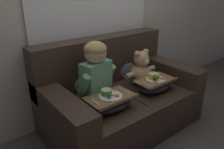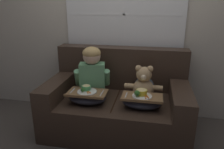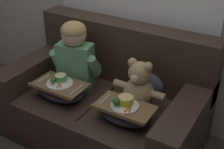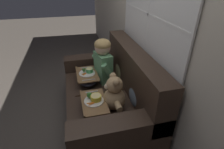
{
  "view_description": "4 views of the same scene",
  "coord_description": "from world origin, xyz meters",
  "views": [
    {
      "loc": [
        -1.42,
        -1.6,
        1.53
      ],
      "look_at": [
        -0.11,
        0.06,
        0.66
      ],
      "focal_mm": 35.0,
      "sensor_mm": 36.0,
      "label": 1
    },
    {
      "loc": [
        0.41,
        -2.38,
        1.55
      ],
      "look_at": [
        -0.05,
        -0.04,
        0.75
      ],
      "focal_mm": 35.0,
      "sensor_mm": 36.0,
      "label": 2
    },
    {
      "loc": [
        1.22,
        -1.88,
        1.92
      ],
      "look_at": [
        0.06,
        0.05,
        0.65
      ],
      "focal_mm": 50.0,
      "sensor_mm": 36.0,
      "label": 3
    },
    {
      "loc": [
        1.82,
        -0.35,
        1.77
      ],
      "look_at": [
        -0.02,
        0.11,
        0.67
      ],
      "focal_mm": 28.0,
      "sensor_mm": 36.0,
      "label": 4
    }
  ],
  "objects": [
    {
      "name": "throw_pillow_behind_child",
      "position": [
        -0.31,
        0.31,
        0.59
      ],
      "size": [
        0.34,
        0.17,
        0.36
      ],
      "color": "tan",
      "rests_on": "couch"
    },
    {
      "name": "child_figure",
      "position": [
        -0.31,
        0.05,
        0.77
      ],
      "size": [
        0.45,
        0.25,
        0.61
      ],
      "color": "#66A370",
      "rests_on": "couch"
    },
    {
      "name": "teddy_bear",
      "position": [
        0.31,
        0.04,
        0.61
      ],
      "size": [
        0.45,
        0.31,
        0.42
      ],
      "color": "tan",
      "rests_on": "couch"
    },
    {
      "name": "throw_pillow_behind_teddy",
      "position": [
        0.31,
        0.31,
        0.59
      ],
      "size": [
        0.33,
        0.16,
        0.34
      ],
      "color": "slate",
      "rests_on": "couch"
    },
    {
      "name": "couch",
      "position": [
        0.0,
        0.08,
        0.34
      ],
      "size": [
        1.69,
        0.97,
        0.98
      ],
      "color": "#38281E",
      "rests_on": "ground_plane"
    },
    {
      "name": "lap_tray_teddy",
      "position": [
        0.31,
        -0.18,
        0.51
      ],
      "size": [
        0.45,
        0.27,
        0.22
      ],
      "color": "#2D2D38",
      "rests_on": "teddy_bear"
    },
    {
      "name": "lap_tray_child",
      "position": [
        -0.31,
        -0.18,
        0.5
      ],
      "size": [
        0.45,
        0.29,
        0.2
      ],
      "color": "#2D2D38",
      "rests_on": "child_figure"
    },
    {
      "name": "ground_plane",
      "position": [
        0.0,
        0.0,
        0.0
      ],
      "size": [
        14.0,
        14.0,
        0.0
      ],
      "primitive_type": "plane",
      "color": "#4C443D"
    },
    {
      "name": "wall_back_with_window",
      "position": [
        0.0,
        0.55,
        1.31
      ],
      "size": [
        8.0,
        0.08,
        2.6
      ],
      "color": "beige",
      "rests_on": "ground_plane"
    }
  ]
}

